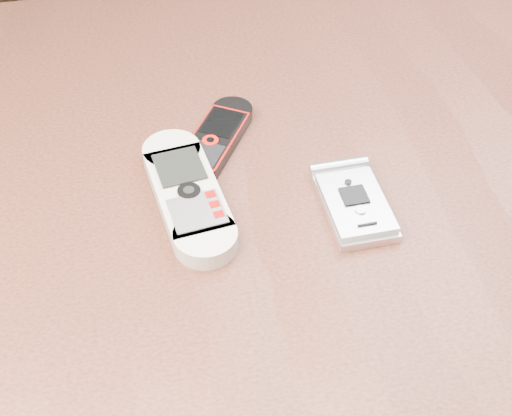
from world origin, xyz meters
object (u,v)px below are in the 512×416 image
object	(u,v)px
nokia_black_red	(214,141)
motorola_razr	(354,203)
table	(251,295)
nokia_white	(188,194)

from	to	relation	value
nokia_black_red	motorola_razr	distance (m)	0.15
table	motorola_razr	world-z (taller)	motorola_razr
nokia_white	motorola_razr	bearing A→B (deg)	-23.15
nokia_black_red	motorola_razr	xyz separation A→B (m)	(0.10, -0.10, 0.00)
table	nokia_white	distance (m)	0.13
table	nokia_black_red	distance (m)	0.15
nokia_white	motorola_razr	world-z (taller)	nokia_white
table	motorola_razr	xyz separation A→B (m)	(0.09, -0.01, 0.11)
nokia_white	nokia_black_red	world-z (taller)	nokia_white
nokia_white	nokia_black_red	size ratio (longest dim) A/B	1.24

